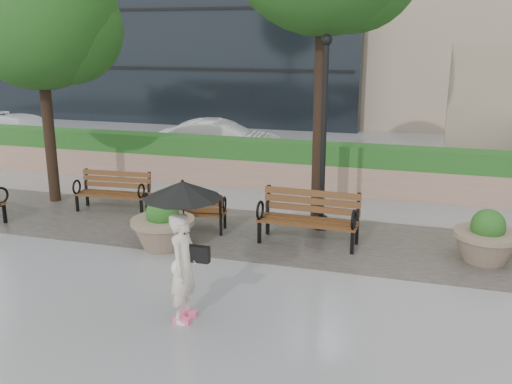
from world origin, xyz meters
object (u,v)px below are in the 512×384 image
(bench_1, at_px, (114,200))
(car_right, at_px, (220,141))
(planter_right, at_px, (486,241))
(pedestrian, at_px, (184,238))
(bench_2, at_px, (187,219))
(lamppost, at_px, (323,147))
(car_left, at_px, (27,133))
(bench_3, at_px, (308,229))
(planter_left, at_px, (163,228))

(bench_1, bearing_deg, car_right, 81.20)
(planter_right, distance_m, pedestrian, 6.00)
(bench_1, distance_m, planter_right, 8.58)
(bench_2, relative_size, lamppost, 0.42)
(planter_right, relative_size, pedestrian, 0.58)
(bench_1, height_order, bench_2, bench_1)
(planter_right, relative_size, car_left, 0.28)
(bench_1, distance_m, car_left, 9.40)
(bench_1, bearing_deg, planter_right, -9.81)
(bench_3, bearing_deg, planter_right, 2.70)
(car_left, bearing_deg, pedestrian, -120.03)
(bench_2, bearing_deg, pedestrian, 103.85)
(bench_1, relative_size, planter_left, 1.42)
(bench_3, relative_size, car_right, 0.48)
(planter_left, bearing_deg, car_right, 102.46)
(bench_1, xyz_separation_m, bench_2, (2.34, -0.86, -0.01))
(bench_2, xyz_separation_m, planter_left, (-0.03, -1.11, 0.15))
(bench_1, bearing_deg, lamppost, -2.83)
(bench_2, xyz_separation_m, planter_right, (6.20, 0.01, 0.14))
(bench_2, relative_size, car_right, 0.42)
(bench_1, xyz_separation_m, lamppost, (5.17, 0.12, 1.59))
(bench_3, relative_size, planter_right, 1.67)
(bench_1, distance_m, bench_3, 5.16)
(planter_left, bearing_deg, car_left, 139.99)
(bench_1, relative_size, bench_3, 0.89)
(bench_3, xyz_separation_m, pedestrian, (-1.12, -3.74, 0.99))
(bench_2, xyz_separation_m, pedestrian, (1.63, -3.77, 1.05))
(bench_1, relative_size, car_left, 0.41)
(car_right, height_order, pedestrian, pedestrian)
(lamppost, xyz_separation_m, pedestrian, (-1.20, -4.75, -0.55))
(bench_3, bearing_deg, bench_1, 172.05)
(car_right, distance_m, pedestrian, 11.38)
(planter_right, xyz_separation_m, pedestrian, (-4.57, -3.79, 0.91))
(lamppost, bearing_deg, car_left, 154.53)
(bench_1, height_order, car_right, car_right)
(planter_right, distance_m, lamppost, 3.80)
(planter_left, bearing_deg, bench_3, 21.31)
(bench_1, xyz_separation_m, car_right, (0.50, 6.19, 0.43))
(bench_1, height_order, planter_right, planter_right)
(planter_left, bearing_deg, bench_1, 139.46)
(planter_left, bearing_deg, lamppost, 36.17)
(lamppost, distance_m, car_right, 7.74)
(pedestrian, bearing_deg, bench_3, -15.49)
(planter_left, distance_m, pedestrian, 3.26)
(bench_3, distance_m, car_right, 8.44)
(car_left, relative_size, car_right, 1.05)
(car_left, bearing_deg, car_right, -75.10)
(pedestrian, bearing_deg, car_left, 47.53)
(lamppost, distance_m, car_left, 13.76)
(lamppost, xyz_separation_m, car_left, (-12.38, 5.89, -1.22))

